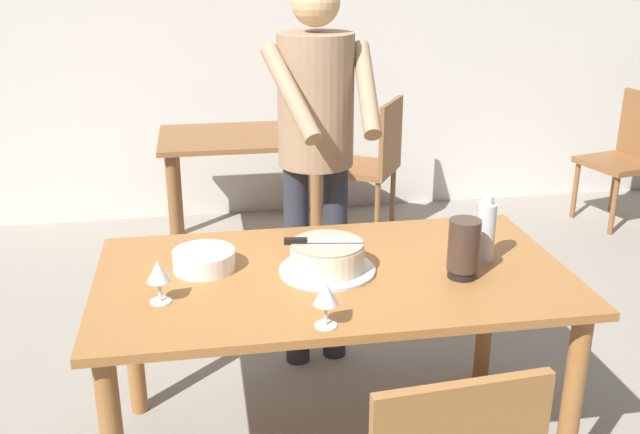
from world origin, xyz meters
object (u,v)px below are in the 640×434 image
(cake_knife, at_px, (307,241))
(wine_glass_near, at_px, (158,273))
(background_chair_1, at_px, (371,160))
(main_dining_table, at_px, (333,298))
(wine_glass_far, at_px, (326,295))
(background_table, at_px, (242,160))
(cake_on_platter, at_px, (327,258))
(person_cutting_cake, at_px, (316,136))
(background_chair_0, at_px, (628,153))
(hurricane_lamp, at_px, (464,248))
(plate_stack, at_px, (204,260))
(water_bottle, at_px, (486,232))

(cake_knife, height_order, wine_glass_near, wine_glass_near)
(background_chair_1, bearing_deg, cake_knife, -109.14)
(main_dining_table, relative_size, wine_glass_far, 11.47)
(background_table, relative_size, background_chair_1, 1.11)
(wine_glass_near, distance_m, background_table, 2.29)
(cake_on_platter, height_order, person_cutting_cake, person_cutting_cake)
(background_table, relative_size, background_chair_0, 1.11)
(main_dining_table, distance_m, person_cutting_cake, 0.79)
(main_dining_table, xyz_separation_m, hurricane_lamp, (0.43, -0.12, 0.21))
(cake_on_platter, xyz_separation_m, background_chair_0, (2.50, 2.12, -0.31))
(background_chair_0, bearing_deg, plate_stack, -145.22)
(person_cutting_cake, bearing_deg, cake_on_platter, -96.13)
(cake_knife, xyz_separation_m, wine_glass_near, (-0.50, -0.15, -0.01))
(water_bottle, relative_size, background_chair_0, 0.28)
(cake_knife, bearing_deg, background_chair_1, 70.86)
(plate_stack, height_order, background_chair_1, background_chair_1)
(cake_knife, xyz_separation_m, background_chair_0, (2.57, 2.11, -0.37))
(cake_knife, distance_m, background_chair_1, 2.40)
(cake_knife, distance_m, wine_glass_near, 0.52)
(main_dining_table, xyz_separation_m, wine_glass_far, (-0.10, -0.38, 0.21))
(water_bottle, distance_m, background_chair_0, 2.89)
(cake_on_platter, height_order, cake_knife, cake_knife)
(wine_glass_far, distance_m, water_bottle, 0.75)
(cake_on_platter, distance_m, background_chair_0, 3.29)
(water_bottle, height_order, background_table, water_bottle)
(wine_glass_near, bearing_deg, cake_knife, 16.95)
(person_cutting_cake, xyz_separation_m, background_chair_1, (0.64, 1.59, -0.58))
(hurricane_lamp, relative_size, background_chair_1, 0.23)
(person_cutting_cake, distance_m, background_table, 1.54)
(cake_on_platter, xyz_separation_m, person_cutting_cake, (0.07, 0.66, 0.27))
(water_bottle, bearing_deg, cake_on_platter, 179.01)
(cake_on_platter, height_order, wine_glass_near, wine_glass_near)
(background_table, bearing_deg, wine_glass_far, -87.88)
(cake_knife, height_order, background_table, cake_knife)
(main_dining_table, height_order, person_cutting_cake, person_cutting_cake)
(plate_stack, bearing_deg, background_table, 82.60)
(water_bottle, bearing_deg, background_table, 109.34)
(background_table, xyz_separation_m, background_chair_1, (0.87, 0.15, -0.09))
(cake_on_platter, relative_size, hurricane_lamp, 1.62)
(water_bottle, distance_m, background_table, 2.25)
(main_dining_table, distance_m, background_table, 2.11)
(plate_stack, bearing_deg, person_cutting_cake, 48.67)
(cake_knife, relative_size, hurricane_lamp, 1.29)
(plate_stack, relative_size, wine_glass_near, 1.53)
(wine_glass_near, bearing_deg, background_table, 79.76)
(cake_on_platter, distance_m, person_cutting_cake, 0.72)
(cake_on_platter, height_order, water_bottle, water_bottle)
(cake_on_platter, relative_size, cake_knife, 1.26)
(plate_stack, xyz_separation_m, background_chair_1, (1.13, 2.16, -0.29))
(plate_stack, height_order, person_cutting_cake, person_cutting_cake)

